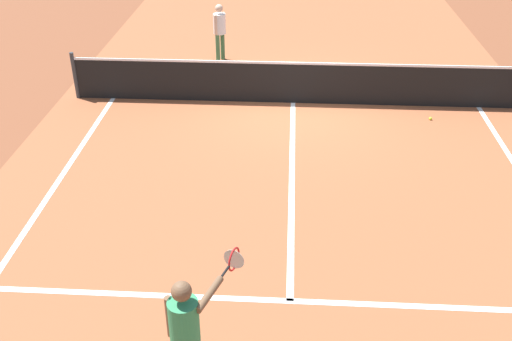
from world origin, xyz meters
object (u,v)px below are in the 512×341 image
object	(u,v)px
net	(294,82)
player_far	(220,27)
player_near	(186,325)
tennis_ball_near_net	(430,118)

from	to	relation	value
net	player_far	bearing A→B (deg)	126.35
player_near	player_far	size ratio (longest dim) A/B	1.05
net	player_near	world-z (taller)	player_near
tennis_ball_near_net	player_far	bearing A→B (deg)	145.43
tennis_ball_near_net	net	bearing A→B (deg)	166.25
player_near	player_far	world-z (taller)	player_near
net	tennis_ball_near_net	xyz separation A→B (m)	(2.92, -0.71, -0.46)
player_near	net	bearing A→B (deg)	82.10
net	tennis_ball_near_net	size ratio (longest dim) A/B	150.46
player_far	tennis_ball_near_net	distance (m)	5.95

